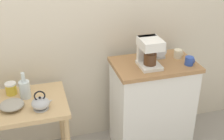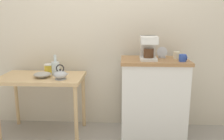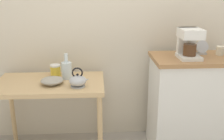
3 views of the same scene
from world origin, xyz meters
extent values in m
plane|color=gray|center=(0.00, 0.00, 0.00)|extent=(8.00, 8.00, 0.00)
cube|color=beige|center=(0.10, 0.38, 1.40)|extent=(4.40, 0.10, 2.80)
cube|color=tan|center=(-0.72, -0.01, 0.71)|extent=(0.96, 0.57, 0.04)
cylinder|color=tan|center=(-0.28, -0.26, 0.34)|extent=(0.04, 0.04, 0.69)
cylinder|color=tan|center=(-1.16, 0.23, 0.34)|extent=(0.04, 0.04, 0.69)
cylinder|color=tan|center=(-0.28, 0.23, 0.34)|extent=(0.04, 0.04, 0.69)
cube|color=white|center=(0.57, 0.00, 0.45)|extent=(0.72, 0.46, 0.90)
cube|color=#9E7044|center=(0.57, 0.00, 0.92)|extent=(0.75, 0.49, 0.04)
cylinder|color=#9E998C|center=(-0.69, -0.08, 0.73)|extent=(0.09, 0.09, 0.01)
ellipsoid|color=#9E998C|center=(-0.69, -0.08, 0.76)|extent=(0.20, 0.20, 0.05)
cylinder|color=#B2B5BA|center=(-0.46, -0.15, 0.73)|extent=(0.12, 0.12, 0.01)
ellipsoid|color=#B2B5BA|center=(-0.46, -0.15, 0.78)|extent=(0.15, 0.15, 0.09)
cone|color=#B2B5BA|center=(-0.39, -0.15, 0.78)|extent=(0.07, 0.03, 0.05)
sphere|color=black|center=(-0.46, -0.15, 0.83)|extent=(0.02, 0.02, 0.02)
torus|color=black|center=(-0.46, -0.15, 0.85)|extent=(0.09, 0.01, 0.09)
cylinder|color=silver|center=(-0.57, 0.07, 0.80)|extent=(0.09, 0.09, 0.15)
cylinder|color=silver|center=(-0.57, 0.07, 0.92)|extent=(0.03, 0.03, 0.08)
cylinder|color=gold|center=(-0.69, 0.16, 0.77)|extent=(0.09, 0.09, 0.09)
cylinder|color=white|center=(-0.69, 0.16, 0.82)|extent=(0.10, 0.10, 0.01)
cube|color=white|center=(0.50, -0.06, 0.95)|extent=(0.18, 0.22, 0.03)
cube|color=white|center=(0.50, 0.02, 1.06)|extent=(0.16, 0.05, 0.26)
cube|color=white|center=(0.50, -0.06, 1.15)|extent=(0.18, 0.22, 0.08)
cylinder|color=#4C2D19|center=(0.50, -0.07, 1.01)|extent=(0.11, 0.11, 0.10)
cylinder|color=beige|center=(0.82, 0.05, 0.97)|extent=(0.07, 0.07, 0.08)
torus|color=beige|center=(0.86, 0.05, 0.97)|extent=(0.01, 0.05, 0.05)
cylinder|color=#2D4CAD|center=(0.85, -0.12, 0.97)|extent=(0.08, 0.08, 0.08)
torus|color=#2D4CAD|center=(0.89, -0.12, 0.97)|extent=(0.01, 0.05, 0.05)
cube|color=#B2B5BA|center=(0.67, 0.08, 0.94)|extent=(0.08, 0.06, 0.02)
cylinder|color=#B2B5BA|center=(0.67, 0.08, 1.00)|extent=(0.12, 0.05, 0.12)
cylinder|color=black|center=(0.67, 0.08, 1.00)|extent=(0.10, 0.04, 0.10)
camera|label=1|loc=(-0.47, -2.26, 2.12)|focal=48.62mm
camera|label=2|loc=(0.24, -2.68, 1.42)|focal=38.77mm
camera|label=3|loc=(-0.29, -2.26, 1.53)|focal=42.71mm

